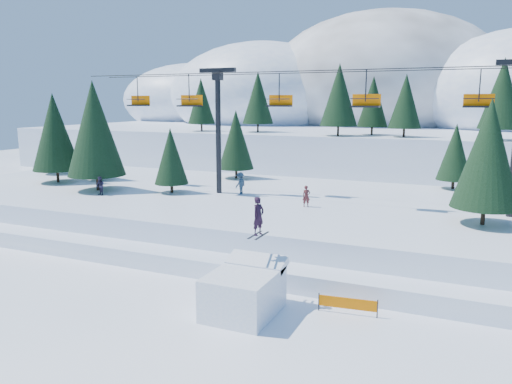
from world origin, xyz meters
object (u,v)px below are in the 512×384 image
at_px(chairlift, 342,112).
at_px(banner_far, 401,298).
at_px(banner_near, 348,304).
at_px(jump_kicker, 245,290).

bearing_deg(chairlift, banner_far, -63.18).
xyz_separation_m(chairlift, banner_far, (6.39, -12.63, -8.78)).
bearing_deg(banner_near, banner_far, 36.28).
height_order(jump_kicker, chairlift, chairlift).
relative_size(chairlift, banner_near, 16.17).
relative_size(banner_near, banner_far, 1.00).
height_order(jump_kicker, banner_near, jump_kicker).
relative_size(jump_kicker, chairlift, 0.12).
distance_m(jump_kicker, banner_far, 7.76).
distance_m(chairlift, banner_far, 16.66).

